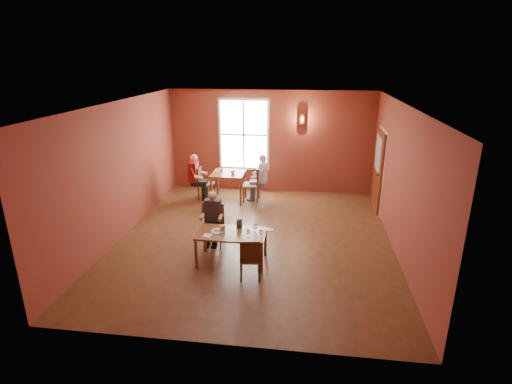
# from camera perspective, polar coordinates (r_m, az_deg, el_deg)

# --- Properties ---
(ground) EXTENTS (6.00, 7.00, 0.01)m
(ground) POSITION_cam_1_polar(r_m,az_deg,el_deg) (9.05, -0.17, -6.71)
(ground) COLOR brown
(ground) RESTS_ON ground
(wall_back) EXTENTS (6.00, 0.04, 3.00)m
(wall_back) POSITION_cam_1_polar(r_m,az_deg,el_deg) (11.88, 2.13, 7.18)
(wall_back) COLOR brown
(wall_back) RESTS_ON ground
(wall_front) EXTENTS (6.00, 0.04, 3.00)m
(wall_front) POSITION_cam_1_polar(r_m,az_deg,el_deg) (5.29, -5.38, -8.27)
(wall_front) COLOR brown
(wall_front) RESTS_ON ground
(wall_left) EXTENTS (0.04, 7.00, 3.00)m
(wall_left) POSITION_cam_1_polar(r_m,az_deg,el_deg) (9.38, -18.68, 3.00)
(wall_left) COLOR brown
(wall_left) RESTS_ON ground
(wall_right) EXTENTS (0.04, 7.00, 3.00)m
(wall_right) POSITION_cam_1_polar(r_m,az_deg,el_deg) (8.64, 19.94, 1.54)
(wall_right) COLOR brown
(wall_right) RESTS_ON ground
(ceiling) EXTENTS (6.00, 7.00, 0.04)m
(ceiling) POSITION_cam_1_polar(r_m,az_deg,el_deg) (8.21, -0.19, 12.53)
(ceiling) COLOR white
(ceiling) RESTS_ON wall_back
(window) EXTENTS (1.36, 0.10, 1.96)m
(window) POSITION_cam_1_polar(r_m,az_deg,el_deg) (11.90, -1.76, 8.18)
(window) COLOR white
(window) RESTS_ON wall_back
(door) EXTENTS (0.12, 1.04, 2.10)m
(door) POSITION_cam_1_polar(r_m,az_deg,el_deg) (10.92, 17.02, 2.87)
(door) COLOR maroon
(door) RESTS_ON ground
(wall_sconce) EXTENTS (0.16, 0.16, 0.28)m
(wall_sconce) POSITION_cam_1_polar(r_m,az_deg,el_deg) (11.61, 6.62, 10.30)
(wall_sconce) COLOR brown
(wall_sconce) RESTS_ON wall_back
(main_table) EXTENTS (1.35, 0.76, 0.63)m
(main_table) POSITION_cam_1_polar(r_m,az_deg,el_deg) (7.99, -3.48, -7.88)
(main_table) COLOR brown
(main_table) RESTS_ON ground
(chair_diner_main) EXTENTS (0.36, 0.36, 0.82)m
(chair_diner_main) POSITION_cam_1_polar(r_m,az_deg,el_deg) (8.62, -5.95, -5.15)
(chair_diner_main) COLOR #503214
(chair_diner_main) RESTS_ON ground
(diner_main) EXTENTS (0.45, 0.45, 1.13)m
(diner_main) POSITION_cam_1_polar(r_m,az_deg,el_deg) (8.53, -6.03, -4.29)
(diner_main) COLOR black
(diner_main) RESTS_ON ground
(chair_empty) EXTENTS (0.41, 0.41, 0.82)m
(chair_empty) POSITION_cam_1_polar(r_m,az_deg,el_deg) (7.39, -0.87, -9.37)
(chair_empty) COLOR brown
(chair_empty) RESTS_ON ground
(plate_food) EXTENTS (0.33, 0.33, 0.03)m
(plate_food) POSITION_cam_1_polar(r_m,az_deg,el_deg) (7.91, -5.53, -5.53)
(plate_food) COLOR silver
(plate_food) RESTS_ON main_table
(sandwich) EXTENTS (0.10, 0.10, 0.11)m
(sandwich) POSITION_cam_1_polar(r_m,az_deg,el_deg) (7.91, -4.77, -5.25)
(sandwich) COLOR tan
(sandwich) RESTS_ON main_table
(goblet_a) EXTENTS (0.08, 0.08, 0.18)m
(goblet_a) POSITION_cam_1_polar(r_m,az_deg,el_deg) (7.83, -0.09, -5.15)
(goblet_a) COLOR white
(goblet_a) RESTS_ON main_table
(goblet_b) EXTENTS (0.09, 0.09, 0.17)m
(goblet_b) POSITION_cam_1_polar(r_m,az_deg,el_deg) (7.59, 0.72, -5.99)
(goblet_b) COLOR white
(goblet_b) RESTS_ON main_table
(goblet_c) EXTENTS (0.08, 0.08, 0.17)m
(goblet_c) POSITION_cam_1_polar(r_m,az_deg,el_deg) (7.61, -1.13, -5.92)
(goblet_c) COLOR white
(goblet_c) RESTS_ON main_table
(menu_stand) EXTENTS (0.12, 0.09, 0.18)m
(menu_stand) POSITION_cam_1_polar(r_m,az_deg,el_deg) (8.01, -2.41, -4.57)
(menu_stand) COLOR #21452C
(menu_stand) RESTS_ON main_table
(knife) EXTENTS (0.16, 0.10, 0.00)m
(knife) POSITION_cam_1_polar(r_m,az_deg,el_deg) (7.62, -4.50, -6.62)
(knife) COLOR silver
(knife) RESTS_ON main_table
(napkin) EXTENTS (0.18, 0.18, 0.01)m
(napkin) POSITION_cam_1_polar(r_m,az_deg,el_deg) (7.78, -6.95, -6.17)
(napkin) COLOR white
(napkin) RESTS_ON main_table
(side_plate) EXTENTS (0.20, 0.20, 0.01)m
(side_plate) POSITION_cam_1_polar(r_m,az_deg,el_deg) (7.95, 1.95, -5.41)
(side_plate) COLOR silver
(side_plate) RESTS_ON main_table
(second_table) EXTENTS (0.90, 0.90, 0.80)m
(second_table) POSITION_cam_1_polar(r_m,az_deg,el_deg) (11.34, -3.92, 0.82)
(second_table) COLOR brown
(second_table) RESTS_ON ground
(chair_diner_white) EXTENTS (0.44, 0.44, 0.99)m
(chair_diner_white) POSITION_cam_1_polar(r_m,az_deg,el_deg) (11.21, -0.67, 1.14)
(chair_diner_white) COLOR #4E291A
(chair_diner_white) RESTS_ON ground
(diner_white) EXTENTS (0.51, 0.51, 1.29)m
(diner_white) POSITION_cam_1_polar(r_m,az_deg,el_deg) (11.16, -0.52, 1.87)
(diner_white) COLOR white
(diner_white) RESTS_ON ground
(chair_diner_maroon) EXTENTS (0.41, 0.41, 0.92)m
(chair_diner_maroon) POSITION_cam_1_polar(r_m,az_deg,el_deg) (11.47, -7.11, 1.25)
(chair_diner_maroon) COLOR #563019
(chair_diner_maroon) RESTS_ON ground
(diner_maroon) EXTENTS (0.51, 0.51, 1.28)m
(diner_maroon) POSITION_cam_1_polar(r_m,az_deg,el_deg) (11.42, -7.30, 2.10)
(diner_maroon) COLOR maroon
(diner_maroon) RESTS_ON ground
(cup_a) EXTENTS (0.15, 0.15, 0.10)m
(cup_a) POSITION_cam_1_polar(r_m,az_deg,el_deg) (11.08, -3.32, 2.81)
(cup_a) COLOR silver
(cup_a) RESTS_ON second_table
(cup_b) EXTENTS (0.13, 0.13, 0.09)m
(cup_b) POSITION_cam_1_polar(r_m,az_deg,el_deg) (11.34, -4.94, 3.14)
(cup_b) COLOR white
(cup_b) RESTS_ON second_table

